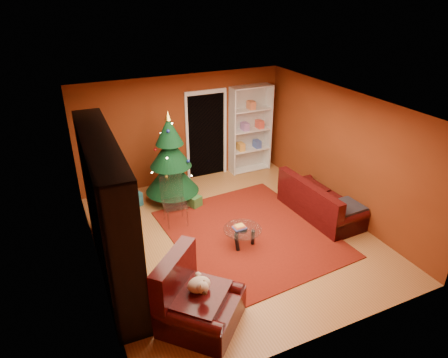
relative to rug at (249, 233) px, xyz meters
name	(u,v)px	position (x,y,z in m)	size (l,w,h in m)	color
floor	(233,236)	(-0.33, 0.08, -0.03)	(5.00, 5.50, 0.05)	#9F6532
ceiling	(234,104)	(-0.33, 0.08, 2.62)	(5.00, 5.50, 0.05)	silver
wall_back	(182,130)	(-0.33, 2.86, 1.29)	(5.00, 0.05, 2.60)	maroon
wall_left	(89,205)	(-2.85, 0.08, 1.29)	(0.05, 5.50, 2.60)	maroon
wall_right	(344,153)	(2.20, 0.08, 1.29)	(0.05, 5.50, 2.60)	maroon
doorway	(206,136)	(0.27, 2.81, 1.04)	(1.06, 0.60, 2.16)	black
rug	(249,233)	(0.00, 0.00, 0.00)	(2.87, 3.34, 0.02)	maroon
media_unit	(108,211)	(-2.60, -0.09, 1.21)	(0.49, 3.17, 2.43)	black
christmas_tree	(171,159)	(-0.94, 1.91, 1.01)	(1.18, 1.18, 2.10)	black
gift_box_teal	(133,199)	(-1.81, 2.06, 0.15)	(0.31, 0.31, 0.31)	#216777
gift_box_green	(195,201)	(-0.59, 1.45, 0.11)	(0.25, 0.25, 0.25)	#2B5E26
gift_box_red	(162,191)	(-1.09, 2.26, 0.09)	(0.21, 0.21, 0.21)	#9C1910
white_bookshelf	(250,130)	(1.41, 2.65, 1.09)	(1.05, 0.38, 2.27)	white
armchair	(201,300)	(-1.71, -1.73, 0.43)	(1.12, 1.12, 0.87)	black
dog	(199,285)	(-1.71, -1.66, 0.64)	(0.40, 0.30, 0.28)	beige
sofa	(321,198)	(1.69, 0.01, 0.40)	(1.91, 0.86, 0.82)	black
coffee_table	(242,237)	(-0.31, -0.28, 0.18)	(0.72, 0.72, 0.45)	gray
acrylic_chair	(175,204)	(-1.20, 0.95, 0.45)	(0.47, 0.51, 0.92)	#66605B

